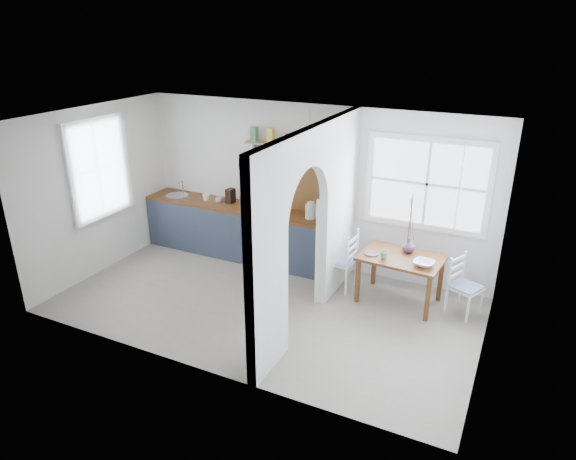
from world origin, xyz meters
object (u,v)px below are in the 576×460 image
at_px(chair_right, 466,286).
at_px(dining_table, 399,279).
at_px(chair_left, 340,259).
at_px(vase, 409,246).
at_px(kettle, 311,210).

bearing_deg(chair_right, dining_table, 118.47).
distance_m(chair_left, vase, 1.03).
bearing_deg(dining_table, kettle, 171.69).
bearing_deg(chair_right, chair_left, 115.85).
bearing_deg(chair_left, kettle, -114.93).
xyz_separation_m(kettle, vase, (1.58, -0.15, -0.23)).
relative_size(chair_right, vase, 4.30).
xyz_separation_m(dining_table, chair_right, (0.89, 0.06, 0.06)).
relative_size(kettle, vase, 1.37).
relative_size(chair_left, chair_right, 1.13).
relative_size(chair_left, kettle, 3.52).
distance_m(chair_left, chair_right, 1.80).
distance_m(chair_right, vase, 0.94).
distance_m(dining_table, vase, 0.49).
xyz_separation_m(dining_table, vase, (0.05, 0.20, 0.45)).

